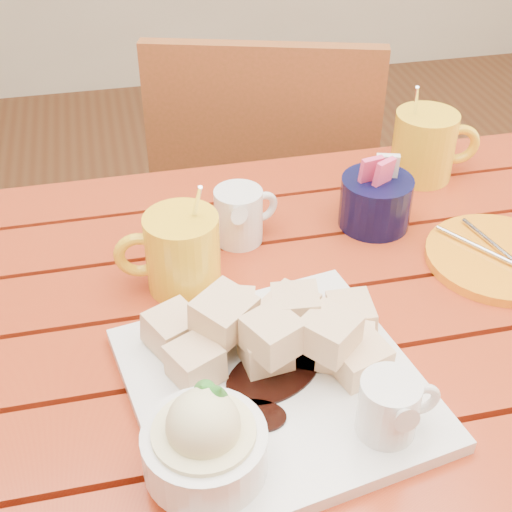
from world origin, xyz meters
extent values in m
cube|color=maroon|center=(0.00, -0.23, 0.73)|extent=(1.20, 0.11, 0.03)
cube|color=maroon|center=(0.00, -0.11, 0.73)|extent=(1.20, 0.11, 0.03)
cube|color=maroon|center=(0.00, 0.00, 0.73)|extent=(1.20, 0.11, 0.03)
cube|color=maroon|center=(0.00, 0.11, 0.73)|extent=(1.20, 0.11, 0.03)
cube|color=maroon|center=(0.00, 0.23, 0.73)|extent=(1.20, 0.11, 0.03)
cube|color=maroon|center=(0.00, 0.34, 0.73)|extent=(1.20, 0.11, 0.03)
cube|color=maroon|center=(0.00, 0.36, 0.68)|extent=(1.12, 0.04, 0.08)
cylinder|color=maroon|center=(0.55, 0.35, 0.36)|extent=(0.06, 0.06, 0.72)
cube|color=white|center=(0.00, -0.09, 0.76)|extent=(0.34, 0.34, 0.02)
cube|color=#D28440|center=(0.00, -0.06, 0.79)|extent=(0.06, 0.06, 0.04)
cube|color=#D28440|center=(0.04, -0.01, 0.79)|extent=(0.07, 0.07, 0.04)
cube|color=#D28440|center=(-0.08, -0.07, 0.79)|extent=(0.07, 0.07, 0.04)
cube|color=#D28440|center=(0.08, -0.08, 0.79)|extent=(0.07, 0.07, 0.04)
cube|color=#D28440|center=(0.03, -0.05, 0.82)|extent=(0.06, 0.06, 0.04)
cube|color=#D28440|center=(0.10, -0.04, 0.79)|extent=(0.06, 0.06, 0.04)
cube|color=#D28440|center=(-0.03, 0.00, 0.79)|extent=(0.06, 0.06, 0.04)
cube|color=#D28440|center=(0.09, -0.10, 0.79)|extent=(0.06, 0.06, 0.04)
cube|color=#D28440|center=(-0.10, -0.01, 0.79)|extent=(0.07, 0.07, 0.04)
cube|color=#D28440|center=(-0.04, -0.04, 0.82)|extent=(0.07, 0.07, 0.04)
cube|color=#D28440|center=(0.06, -0.09, 0.82)|extent=(0.07, 0.07, 0.04)
cube|color=#D28440|center=(0.00, -0.08, 0.82)|extent=(0.07, 0.07, 0.04)
cylinder|color=white|center=(-0.09, -0.18, 0.79)|extent=(0.11, 0.11, 0.05)
cylinder|color=beige|center=(-0.09, -0.18, 0.80)|extent=(0.09, 0.09, 0.03)
sphere|color=beige|center=(-0.09, -0.18, 0.82)|extent=(0.07, 0.07, 0.07)
cone|color=#2E832B|center=(-0.07, -0.17, 0.85)|extent=(0.04, 0.04, 0.03)
cone|color=#2E832B|center=(-0.08, -0.16, 0.85)|extent=(0.03, 0.03, 0.03)
cylinder|color=white|center=(0.09, -0.18, 0.80)|extent=(0.06, 0.06, 0.06)
cylinder|color=black|center=(0.09, -0.18, 0.82)|extent=(0.05, 0.05, 0.01)
cone|color=white|center=(0.09, -0.21, 0.82)|extent=(0.02, 0.02, 0.03)
torus|color=white|center=(0.12, -0.18, 0.80)|extent=(0.04, 0.01, 0.04)
cylinder|color=yellow|center=(-0.07, 0.11, 0.80)|extent=(0.09, 0.09, 0.10)
cylinder|color=black|center=(-0.07, 0.11, 0.84)|extent=(0.08, 0.08, 0.01)
torus|color=yellow|center=(-0.12, 0.11, 0.80)|extent=(0.06, 0.02, 0.06)
cylinder|color=silver|center=(-0.05, 0.12, 0.84)|extent=(0.02, 0.06, 0.13)
cylinder|color=yellow|center=(0.33, 0.29, 0.80)|extent=(0.09, 0.09, 0.11)
cylinder|color=black|center=(0.33, 0.29, 0.85)|extent=(0.08, 0.08, 0.01)
torus|color=yellow|center=(0.38, 0.29, 0.80)|extent=(0.07, 0.02, 0.07)
cylinder|color=silver|center=(0.31, 0.31, 0.84)|extent=(0.04, 0.06, 0.14)
cylinder|color=white|center=(0.02, 0.19, 0.79)|extent=(0.06, 0.06, 0.08)
cylinder|color=white|center=(0.02, 0.19, 0.82)|extent=(0.05, 0.05, 0.01)
cone|color=white|center=(0.02, 0.16, 0.81)|extent=(0.03, 0.03, 0.03)
torus|color=white|center=(0.06, 0.19, 0.79)|extent=(0.05, 0.02, 0.04)
cylinder|color=black|center=(0.21, 0.18, 0.79)|extent=(0.10, 0.10, 0.07)
cube|color=#F74376|center=(0.20, 0.18, 0.83)|extent=(0.03, 0.02, 0.05)
cube|color=white|center=(0.22, 0.19, 0.83)|extent=(0.03, 0.02, 0.05)
cube|color=#F74376|center=(0.21, 0.17, 0.83)|extent=(0.03, 0.03, 0.05)
cylinder|color=orange|center=(0.34, 0.06, 0.76)|extent=(0.19, 0.19, 0.01)
cylinder|color=silver|center=(0.32, 0.07, 0.77)|extent=(0.08, 0.12, 0.01)
cylinder|color=silver|center=(0.34, 0.07, 0.77)|extent=(0.03, 0.14, 0.01)
cube|color=brown|center=(0.19, 0.72, 0.44)|extent=(0.52, 0.52, 0.03)
cylinder|color=brown|center=(0.41, 0.84, 0.21)|extent=(0.04, 0.04, 0.42)
cylinder|color=brown|center=(0.07, 0.94, 0.21)|extent=(0.04, 0.04, 0.42)
cylinder|color=brown|center=(0.31, 0.49, 0.21)|extent=(0.04, 0.04, 0.42)
cylinder|color=brown|center=(-0.04, 0.60, 0.21)|extent=(0.04, 0.04, 0.42)
cube|color=brown|center=(0.13, 0.54, 0.67)|extent=(0.41, 0.15, 0.44)
camera|label=1|loc=(-0.13, -0.59, 1.32)|focal=50.00mm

